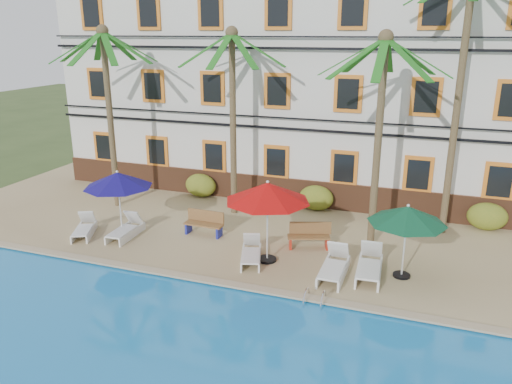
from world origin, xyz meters
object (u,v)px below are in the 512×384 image
at_px(umbrella_blue, 118,180).
at_px(lounger_a, 84,228).
at_px(umbrella_red, 268,192).
at_px(lounger_b, 126,229).
at_px(lounger_e, 369,266).
at_px(bench_left, 204,223).
at_px(lounger_c, 251,253).
at_px(bench_right, 309,235).
at_px(palm_b, 233,97).
at_px(lounger_d, 334,267).
at_px(palm_c, 380,112).
at_px(umbrella_green, 407,215).
at_px(palm_d, 462,69).
at_px(pool_ladder, 315,302).
at_px(palm_a, 108,93).

height_order(umbrella_blue, lounger_a, umbrella_blue).
xyz_separation_m(umbrella_red, lounger_b, (-5.69, 0.20, -2.14)).
height_order(lounger_e, bench_left, lounger_e).
relative_size(lounger_c, bench_right, 1.20).
bearing_deg(palm_b, lounger_d, -40.11).
xyz_separation_m(palm_c, umbrella_green, (1.26, -2.25, -2.76)).
distance_m(palm_d, bench_left, 10.77).
height_order(umbrella_green, bench_left, umbrella_green).
relative_size(palm_c, pool_ladder, 10.05).
xyz_separation_m(lounger_a, pool_ladder, (9.40, -1.90, -0.26)).
bearing_deg(palm_b, umbrella_red, -54.94).
distance_m(palm_c, umbrella_red, 4.71).
height_order(lounger_c, lounger_d, lounger_d).
height_order(umbrella_blue, bench_right, umbrella_blue).
bearing_deg(lounger_e, lounger_c, -176.14).
bearing_deg(umbrella_blue, palm_b, 50.26).
xyz_separation_m(umbrella_green, lounger_a, (-11.64, -0.54, -1.81)).
height_order(palm_c, palm_d, palm_d).
relative_size(umbrella_blue, lounger_c, 1.35).
bearing_deg(umbrella_green, lounger_d, -161.88).
relative_size(palm_d, pool_ladder, 13.13).
bearing_deg(umbrella_blue, palm_c, 14.27).
xyz_separation_m(lounger_a, lounger_c, (6.75, 0.02, 0.01)).
bearing_deg(lounger_a, palm_c, 15.06).
height_order(umbrella_blue, lounger_c, umbrella_blue).
bearing_deg(bench_right, lounger_c, -131.78).
relative_size(palm_a, palm_d, 0.79).
xyz_separation_m(umbrella_blue, bench_left, (2.94, 1.11, -1.70)).
height_order(palm_d, umbrella_green, palm_d).
bearing_deg(palm_d, palm_c, -139.84).
relative_size(umbrella_green, bench_right, 1.54).
distance_m(palm_a, lounger_e, 12.76).
bearing_deg(palm_b, bench_right, -32.51).
bearing_deg(lounger_c, lounger_e, 3.86).
xyz_separation_m(umbrella_red, lounger_d, (2.34, -0.33, -2.11)).
bearing_deg(umbrella_red, bench_right, 56.30).
height_order(lounger_a, bench_left, bench_left).
distance_m(palm_d, umbrella_green, 6.06).
bearing_deg(lounger_c, bench_right, 48.22).
xyz_separation_m(umbrella_red, lounger_e, (3.39, 0.09, -2.11)).
height_order(palm_b, umbrella_blue, palm_b).
bearing_deg(pool_ladder, lounger_d, 83.52).
distance_m(palm_c, palm_d, 3.48).
distance_m(umbrella_blue, lounger_d, 8.49).
distance_m(lounger_a, lounger_e, 10.66).
distance_m(umbrella_blue, lounger_c, 5.75).
bearing_deg(lounger_d, lounger_e, 21.39).
xyz_separation_m(lounger_b, lounger_e, (9.08, -0.11, 0.03)).
relative_size(palm_a, palm_b, 1.01).
bearing_deg(lounger_e, pool_ladder, -119.82).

